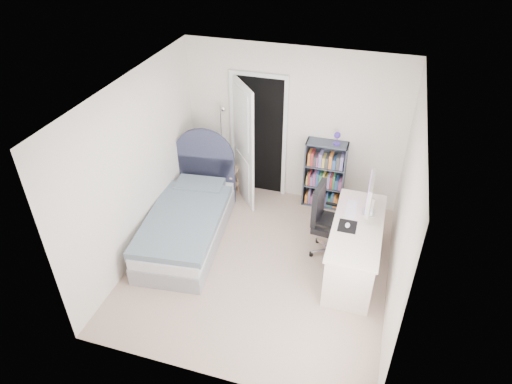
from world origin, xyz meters
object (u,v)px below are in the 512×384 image
(nightstand, at_px, (224,175))
(floor_lamp, at_px, (223,155))
(bed, at_px, (189,220))
(desk, at_px, (355,246))
(office_chair, at_px, (326,218))
(bookcase, at_px, (325,177))

(nightstand, relative_size, floor_lamp, 0.38)
(bed, height_order, nightstand, bed)
(desk, bearing_deg, office_chair, 150.17)
(desk, bearing_deg, bed, 179.56)
(bookcase, height_order, office_chair, bookcase)
(floor_lamp, bearing_deg, nightstand, -68.18)
(bookcase, height_order, desk, bookcase)
(desk, relative_size, office_chair, 1.44)
(desk, distance_m, office_chair, 0.53)
(floor_lamp, distance_m, bookcase, 1.70)
(nightstand, height_order, office_chair, office_chair)
(desk, bearing_deg, bookcase, 114.98)
(bed, xyz_separation_m, nightstand, (0.14, 1.16, 0.09))
(office_chair, bearing_deg, bed, -173.30)
(bed, distance_m, office_chair, 2.00)
(floor_lamp, relative_size, desk, 0.97)
(office_chair, bearing_deg, desk, -29.83)
(floor_lamp, bearing_deg, office_chair, -31.16)
(bed, height_order, desk, bed)
(bed, distance_m, nightstand, 1.17)
(nightstand, distance_m, desk, 2.55)
(office_chair, bearing_deg, bookcase, 100.65)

